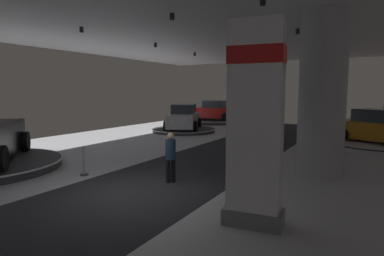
# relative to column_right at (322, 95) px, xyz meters

# --- Properties ---
(ground) EXTENTS (24.00, 44.00, 0.06)m
(ground) POSITION_rel_column_right_xyz_m (-4.27, -4.82, -2.77)
(ground) COLOR silver
(column_right) EXTENTS (1.53, 1.53, 5.50)m
(column_right) POSITION_rel_column_right_xyz_m (0.00, 0.00, 0.00)
(column_right) COLOR #ADADB2
(column_right) RESTS_ON ground
(brand_sign_pylon) EXTENTS (1.33, 0.79, 4.30)m
(brand_sign_pylon) POSITION_rel_column_right_xyz_m (-0.57, -5.20, -0.53)
(brand_sign_pylon) COLOR slate
(brand_sign_pylon) RESTS_ON ground
(display_platform_deep_left) EXTENTS (4.79, 4.79, 0.32)m
(display_platform_deep_left) POSITION_rel_column_right_xyz_m (-11.10, 14.52, -2.57)
(display_platform_deep_left) COLOR #333338
(display_platform_deep_left) RESTS_ON ground
(display_car_deep_left) EXTENTS (4.38, 2.60, 1.71)m
(display_car_deep_left) POSITION_rel_column_right_xyz_m (-11.07, 14.52, -1.67)
(display_car_deep_left) COLOR red
(display_car_deep_left) RESTS_ON display_platform_deep_left
(display_platform_far_right) EXTENTS (5.12, 5.12, 0.24)m
(display_platform_far_right) POSITION_rel_column_right_xyz_m (1.81, 7.30, -2.61)
(display_platform_far_right) COLOR silver
(display_platform_far_right) RESTS_ON ground
(display_car_far_right) EXTENTS (4.57, 3.51, 1.71)m
(display_car_far_right) POSITION_rel_column_right_xyz_m (1.78, 7.31, -1.74)
(display_car_far_right) COLOR #B77519
(display_car_far_right) RESTS_ON display_platform_far_right
(display_platform_far_left) EXTENTS (4.49, 4.49, 0.23)m
(display_platform_far_left) POSITION_rel_column_right_xyz_m (-10.15, 7.77, -2.62)
(display_platform_far_left) COLOR #333338
(display_platform_far_left) RESTS_ON ground
(display_car_far_left) EXTENTS (3.41, 4.57, 1.71)m
(display_car_far_left) POSITION_rel_column_right_xyz_m (-10.16, 7.80, -1.75)
(display_car_far_left) COLOR silver
(display_car_far_left) RESTS_ON display_platform_far_left
(visitor_walking_near) EXTENTS (0.32, 0.32, 1.59)m
(visitor_walking_near) POSITION_rel_column_right_xyz_m (-3.90, -3.38, -1.84)
(visitor_walking_near) COLOR black
(visitor_walking_near) RESTS_ON ground
(stanchion_a) EXTENTS (0.28, 0.28, 1.01)m
(stanchion_a) POSITION_rel_column_right_xyz_m (-6.97, -4.10, -2.38)
(stanchion_a) COLOR #333338
(stanchion_a) RESTS_ON ground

